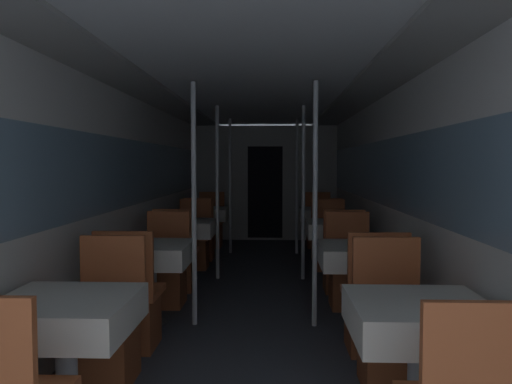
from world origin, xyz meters
The scene contains 32 objects.
wall_left centered at (-1.34, 3.72, 1.09)m, with size 0.05×10.24×2.10m.
wall_right centered at (1.34, 3.72, 1.09)m, with size 0.05×10.24×2.10m.
ceiling_panel centered at (0.00, 3.72, 2.15)m, with size 2.68×10.24×0.07m.
bulkhead_far centered at (0.00, 7.66, 1.05)m, with size 2.62×0.09×2.10m.
dining_table_left_0 centered at (-0.91, 0.97, 0.60)m, with size 0.69×0.69×0.71m.
chair_left_far_0 centered at (-0.91, 1.57, 0.28)m, with size 0.44×0.44×0.92m.
dining_table_left_1 centered at (-0.91, 2.73, 0.60)m, with size 0.69×0.69×0.71m.
chair_left_near_1 centered at (-0.91, 2.14, 0.28)m, with size 0.44×0.44×0.92m.
chair_left_far_1 centered at (-0.91, 3.33, 0.28)m, with size 0.44×0.44×0.92m.
support_pole_left_1 centered at (-0.52, 2.73, 1.05)m, with size 0.04×0.04×2.10m.
dining_table_left_2 centered at (-0.91, 4.49, 0.60)m, with size 0.69×0.69×0.71m.
chair_left_near_2 centered at (-0.91, 3.90, 0.28)m, with size 0.44×0.44×0.92m.
chair_left_far_2 centered at (-0.91, 5.09, 0.28)m, with size 0.44×0.44×0.92m.
support_pole_left_2 centered at (-0.52, 4.49, 1.05)m, with size 0.04×0.04×2.10m.
dining_table_left_3 centered at (-0.91, 6.25, 0.60)m, with size 0.69×0.69×0.71m.
chair_left_near_3 centered at (-0.91, 5.66, 0.28)m, with size 0.44×0.44×0.92m.
chair_left_far_3 centered at (-0.91, 6.85, 0.28)m, with size 0.44×0.44×0.92m.
support_pole_left_3 centered at (-0.52, 6.25, 1.05)m, with size 0.04×0.04×2.10m.
dining_table_right_0 centered at (0.91, 0.97, 0.60)m, with size 0.69×0.69×0.71m.
chair_right_far_0 centered at (0.91, 1.57, 0.28)m, with size 0.44×0.44×0.92m.
dining_table_right_1 centered at (0.91, 2.73, 0.60)m, with size 0.69×0.69×0.71m.
chair_right_near_1 centered at (0.91, 2.14, 0.28)m, with size 0.44×0.44×0.92m.
chair_right_far_1 centered at (0.91, 3.33, 0.28)m, with size 0.44×0.44×0.92m.
support_pole_right_1 centered at (0.52, 2.73, 1.05)m, with size 0.04×0.04×2.10m.
dining_table_right_2 centered at (0.91, 4.49, 0.60)m, with size 0.69×0.69×0.71m.
chair_right_near_2 centered at (0.91, 3.90, 0.28)m, with size 0.44×0.44×0.92m.
chair_right_far_2 centered at (0.91, 5.09, 0.28)m, with size 0.44×0.44×0.92m.
support_pole_right_2 centered at (0.52, 4.49, 1.05)m, with size 0.04×0.04×2.10m.
dining_table_right_3 centered at (0.91, 6.25, 0.60)m, with size 0.69×0.69×0.71m.
chair_right_near_3 centered at (0.91, 5.66, 0.28)m, with size 0.44×0.44×0.92m.
chair_right_far_3 centered at (0.91, 6.85, 0.28)m, with size 0.44×0.44×0.92m.
support_pole_right_3 centered at (0.52, 6.25, 1.05)m, with size 0.04×0.04×2.10m.
Camera 1 is at (0.18, -1.54, 1.40)m, focal length 35.00 mm.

